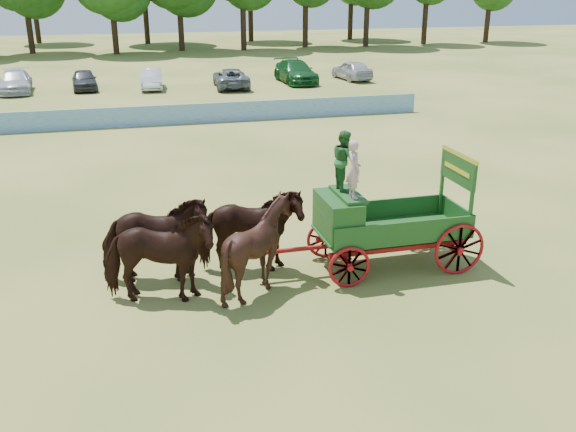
{
  "coord_description": "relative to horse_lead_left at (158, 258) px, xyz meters",
  "views": [
    {
      "loc": [
        -4.4,
        -15.91,
        7.25
      ],
      "look_at": [
        -0.34,
        -0.39,
        1.3
      ],
      "focal_mm": 40.0,
      "sensor_mm": 36.0,
      "label": 1
    }
  ],
  "objects": [
    {
      "name": "horse_lead_left",
      "position": [
        0.0,
        0.0,
        0.0
      ],
      "size": [
        2.94,
        1.82,
        2.31
      ],
      "primitive_type": "imported",
      "rotation": [
        0.0,
        0.0,
        1.35
      ],
      "color": "black",
      "rests_on": "ground"
    },
    {
      "name": "horse_lead_right",
      "position": [
        0.0,
        1.1,
        0.0
      ],
      "size": [
        2.91,
        1.69,
        2.31
      ],
      "primitive_type": "imported",
      "rotation": [
        0.0,
        0.0,
        1.4
      ],
      "color": "black",
      "rests_on": "ground"
    },
    {
      "name": "farm_dray",
      "position": [
        5.37,
        0.58,
        0.45
      ],
      "size": [
        5.99,
        2.0,
        3.68
      ],
      "color": "#A91014",
      "rests_on": "ground"
    },
    {
      "name": "horse_wheel_left",
      "position": [
        2.4,
        0.0,
        0.0
      ],
      "size": [
        2.18,
        1.96,
        2.31
      ],
      "primitive_type": "imported",
      "rotation": [
        0.0,
        0.0,
        1.53
      ],
      "color": "black",
      "rests_on": "ground"
    },
    {
      "name": "parked_cars",
      "position": [
        -1.73,
        32.11,
        -0.43
      ],
      "size": [
        40.89,
        7.38,
        1.6
      ],
      "color": "silver",
      "rests_on": "ground"
    },
    {
      "name": "sponsor_banner",
      "position": [
        2.88,
        19.94,
        -0.63
      ],
      "size": [
        26.0,
        0.08,
        1.05
      ],
      "primitive_type": "cube",
      "color": "#1B5C95",
      "rests_on": "ground"
    },
    {
      "name": "horse_wheel_right",
      "position": [
        2.4,
        1.1,
        0.0
      ],
      "size": [
        2.9,
        1.67,
        2.31
      ],
      "primitive_type": "imported",
      "rotation": [
        0.0,
        0.0,
        1.41
      ],
      "color": "black",
      "rests_on": "ground"
    },
    {
      "name": "ground",
      "position": [
        3.88,
        1.94,
        -1.15
      ],
      "size": [
        160.0,
        160.0,
        0.0
      ],
      "primitive_type": "plane",
      "color": "#A8944B",
      "rests_on": "ground"
    }
  ]
}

